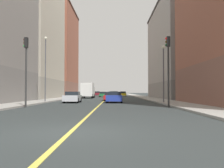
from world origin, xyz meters
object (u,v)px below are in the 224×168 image
(car_silver, at_px, (73,97))
(building_right_distant, at_px, (54,52))
(traffic_light_left_near, at_px, (168,61))
(traffic_light_right_near, at_px, (26,62))
(street_lamp_right_near, at_px, (45,63))
(building_left_mid, at_px, (184,51))
(car_black, at_px, (114,95))
(box_truck, at_px, (88,90))
(building_right_midblock, at_px, (27,37))
(car_green, at_px, (103,94))
(car_blue, at_px, (114,97))
(street_lamp_left_near, at_px, (163,67))
(car_red, at_px, (110,96))
(car_maroon, at_px, (97,94))
(car_yellow, at_px, (123,94))

(car_silver, bearing_deg, building_right_distant, 106.97)
(traffic_light_left_near, relative_size, traffic_light_right_near, 1.01)
(street_lamp_right_near, bearing_deg, building_left_mid, 37.96)
(car_silver, height_order, car_black, car_black)
(traffic_light_left_near, height_order, box_truck, traffic_light_left_near)
(building_right_midblock, bearing_deg, car_green, 47.96)
(traffic_light_right_near, height_order, car_black, traffic_light_right_near)
(building_left_mid, bearing_deg, car_blue, -127.60)
(street_lamp_left_near, xyz_separation_m, car_blue, (-5.63, 2.21, -3.47))
(traffic_light_left_near, bearing_deg, street_lamp_left_near, 81.95)
(car_blue, bearing_deg, street_lamp_left_near, -21.42)
(car_red, xyz_separation_m, car_black, (0.53, 15.53, 0.04))
(car_silver, height_order, car_red, car_silver)
(traffic_light_right_near, distance_m, street_lamp_right_near, 9.77)
(box_truck, bearing_deg, car_red, -70.23)
(building_right_distant, bearing_deg, car_green, -23.53)
(street_lamp_left_near, relative_size, car_red, 1.51)
(car_maroon, bearing_deg, car_yellow, -47.04)
(street_lamp_right_near, bearing_deg, car_green, 79.22)
(car_yellow, bearing_deg, traffic_light_left_near, -87.37)
(building_right_midblock, relative_size, car_maroon, 5.09)
(building_right_distant, height_order, street_lamp_right_near, building_right_distant)
(building_left_mid, bearing_deg, street_lamp_right_near, -142.04)
(street_lamp_left_near, xyz_separation_m, car_black, (-5.74, 24.04, -3.46))
(car_green, bearing_deg, box_truck, -102.14)
(street_lamp_left_near, xyz_separation_m, car_maroon, (-10.93, 48.84, -3.47))
(car_black, bearing_deg, car_blue, -89.73)
(box_truck, bearing_deg, traffic_light_left_near, -70.93)
(car_black, bearing_deg, building_right_midblock, -159.86)
(building_left_mid, bearing_deg, car_silver, -136.20)
(building_left_mid, distance_m, box_truck, 20.33)
(traffic_light_left_near, height_order, car_silver, traffic_light_left_near)
(car_silver, bearing_deg, street_lamp_left_near, -9.98)
(box_truck, bearing_deg, car_blue, -74.64)
(building_left_mid, distance_m, car_blue, 23.69)
(building_right_distant, height_order, box_truck, building_right_distant)
(car_silver, relative_size, car_yellow, 0.92)
(building_left_mid, height_order, box_truck, building_left_mid)
(building_right_midblock, xyz_separation_m, street_lamp_left_near, (22.14, -18.02, -7.40))
(building_left_mid, xyz_separation_m, car_yellow, (-11.08, 20.80, -8.45))
(street_lamp_left_near, relative_size, car_black, 1.41)
(building_left_mid, height_order, street_lamp_left_near, building_left_mid)
(street_lamp_right_near, height_order, car_yellow, street_lamp_right_near)
(building_right_midblock, bearing_deg, car_red, -30.93)
(traffic_light_left_near, height_order, car_red, traffic_light_left_near)
(car_yellow, relative_size, car_maroon, 1.00)
(building_right_midblock, distance_m, box_truck, 15.38)
(traffic_light_left_near, xyz_separation_m, traffic_light_right_near, (-12.27, -0.00, -0.04))
(building_right_midblock, height_order, street_lamp_right_near, building_right_midblock)
(car_silver, height_order, box_truck, box_truck)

